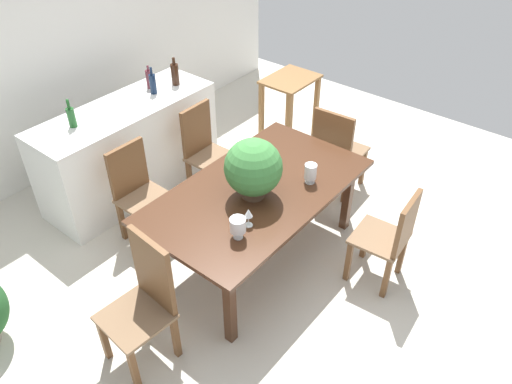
{
  "coord_description": "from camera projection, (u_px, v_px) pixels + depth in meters",
  "views": [
    {
      "loc": [
        -2.53,
        -2.03,
        3.22
      ],
      "look_at": [
        -0.01,
        0.0,
        0.72
      ],
      "focal_mm": 35.06,
      "sensor_mm": 36.0,
      "label": 1
    }
  ],
  "objects": [
    {
      "name": "crystal_vase_left",
      "position": [
        310.0,
        172.0,
        4.08
      ],
      "size": [
        0.1,
        0.1,
        0.17
      ],
      "color": "silver",
      "rests_on": "dining_table"
    },
    {
      "name": "crystal_vase_center_near",
      "position": [
        238.0,
        225.0,
        3.54
      ],
      "size": [
        0.12,
        0.12,
        0.17
      ],
      "color": "silver",
      "rests_on": "dining_table"
    },
    {
      "name": "chair_far_right",
      "position": [
        205.0,
        148.0,
        4.99
      ],
      "size": [
        0.43,
        0.44,
        0.96
      ],
      "rotation": [
        0.0,
        0.0,
        0.02
      ],
      "color": "brown",
      "rests_on": "ground"
    },
    {
      "name": "wine_bottle_dark",
      "position": [
        149.0,
        79.0,
        5.05
      ],
      "size": [
        0.07,
        0.07,
        0.24
      ],
      "color": "#511E28",
      "rests_on": "kitchen_counter"
    },
    {
      "name": "kitchen_counter",
      "position": [
        130.0,
        149.0,
        5.07
      ],
      "size": [
        1.88,
        0.65,
        0.95
      ],
      "primitive_type": "cube",
      "color": "white",
      "rests_on": "ground"
    },
    {
      "name": "chair_far_left",
      "position": [
        138.0,
        189.0,
        4.46
      ],
      "size": [
        0.43,
        0.45,
        0.93
      ],
      "rotation": [
        0.0,
        0.0,
        -0.01
      ],
      "color": "brown",
      "rests_on": "ground"
    },
    {
      "name": "wine_bottle_amber",
      "position": [
        175.0,
        74.0,
        5.1
      ],
      "size": [
        0.08,
        0.08,
        0.29
      ],
      "color": "black",
      "rests_on": "kitchen_counter"
    },
    {
      "name": "wine_bottle_clear",
      "position": [
        71.0,
        117.0,
        4.43
      ],
      "size": [
        0.07,
        0.07,
        0.26
      ],
      "color": "#194C1E",
      "rests_on": "kitchen_counter"
    },
    {
      "name": "side_table",
      "position": [
        290.0,
        95.0,
        5.77
      ],
      "size": [
        0.63,
        0.48,
        0.8
      ],
      "color": "brown",
      "rests_on": "ground"
    },
    {
      "name": "wine_glass",
      "position": [
        248.0,
        214.0,
        3.65
      ],
      "size": [
        0.06,
        0.06,
        0.15
      ],
      "color": "silver",
      "rests_on": "dining_table"
    },
    {
      "name": "ground_plane",
      "position": [
        257.0,
        254.0,
        4.54
      ],
      "size": [
        7.04,
        7.04,
        0.0
      ],
      "primitive_type": "plane",
      "color": "beige"
    },
    {
      "name": "wine_bottle_tall",
      "position": [
        153.0,
        83.0,
        4.94
      ],
      "size": [
        0.07,
        0.07,
        0.27
      ],
      "color": "#0F1E38",
      "rests_on": "kitchen_counter"
    },
    {
      "name": "chair_head_end",
      "position": [
        145.0,
        297.0,
        3.42
      ],
      "size": [
        0.47,
        0.47,
        1.04
      ],
      "rotation": [
        0.0,
        0.0,
        -1.65
      ],
      "color": "brown",
      "rests_on": "ground"
    },
    {
      "name": "chair_foot_end",
      "position": [
        336.0,
        148.0,
        4.97
      ],
      "size": [
        0.5,
        0.48,
        0.97
      ],
      "rotation": [
        0.0,
        0.0,
        1.63
      ],
      "color": "brown",
      "rests_on": "ground"
    },
    {
      "name": "chair_near_right",
      "position": [
        391.0,
        236.0,
        3.99
      ],
      "size": [
        0.44,
        0.44,
        0.91
      ],
      "rotation": [
        0.0,
        0.0,
        3.22
      ],
      "color": "brown",
      "rests_on": "ground"
    },
    {
      "name": "back_wall",
      "position": [
        57.0,
        48.0,
        5.04
      ],
      "size": [
        6.4,
        0.1,
        2.6
      ],
      "primitive_type": "cube",
      "color": "white",
      "rests_on": "ground"
    },
    {
      "name": "flower_centerpiece",
      "position": [
        253.0,
        168.0,
        3.83
      ],
      "size": [
        0.46,
        0.46,
        0.5
      ],
      "color": "#4C3828",
      "rests_on": "dining_table"
    },
    {
      "name": "dining_table",
      "position": [
        258.0,
        196.0,
        4.12
      ],
      "size": [
        1.93,
        1.09,
        0.76
      ],
      "color": "#422616",
      "rests_on": "ground"
    }
  ]
}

